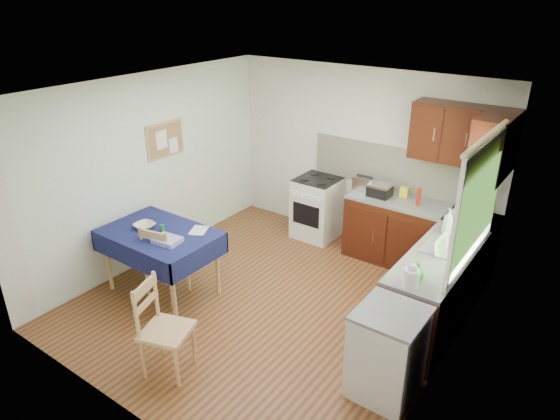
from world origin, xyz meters
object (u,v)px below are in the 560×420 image
Objects in this scene: chair_near at (161,325)px; toaster at (365,184)px; dish_rack at (441,250)px; dining_table at (160,240)px; chair_far at (164,260)px; sandwich_press at (380,190)px; kettle at (411,277)px.

toaster reaches higher than chair_near.
chair_near is 2.55× the size of dish_rack.
dish_rack is at bearing -58.13° from chair_near.
toaster is at bearing 67.40° from dining_table.
dining_table is 1.43m from chair_near.
chair_far is at bearing 28.24° from chair_near.
chair_near is 3.43× the size of sandwich_press.
kettle is (2.78, 0.56, 0.50)m from chair_far.
dish_rack is (1.44, -1.09, -0.08)m from toaster.
dish_rack is at bearing -61.61° from toaster.
toaster is 0.75× the size of dish_rack.
chair_far is at bearing -168.62° from kettle.
dish_rack is (2.78, 1.38, 0.41)m from chair_far.
kettle is (1.44, -1.90, 0.01)m from toaster.
dining_table is 0.25m from chair_far.
toaster is (1.34, 2.46, 0.49)m from chair_far.
kettle is (0.00, -0.82, 0.09)m from dish_rack.
dish_rack reaches higher than sandwich_press.
dish_rack reaches higher than chair_near.
dining_table is 2.91m from sandwich_press.
sandwich_press reaches higher than chair_far.
chair_far is 2.52× the size of dish_rack.
toaster reaches higher than dining_table.
toaster reaches higher than sandwich_press.
toaster is 1.17× the size of kettle.
chair_far is 0.99× the size of chair_near.
kettle is at bearing -77.45° from toaster.
sandwich_press is at bearing 131.03° from dish_rack.
sandwich_press is at bearing 62.66° from dining_table.
toaster is at bearing -25.62° from chair_near.
chair_far is 2.93m from sandwich_press.
dish_rack is at bearing -27.81° from sandwich_press.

